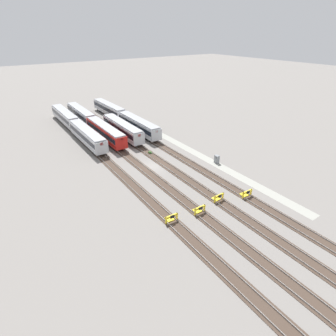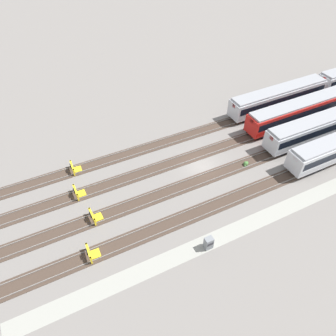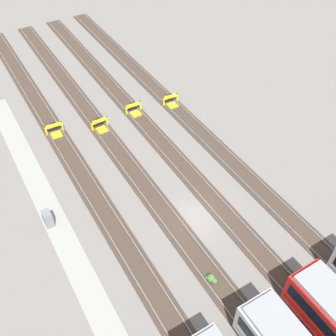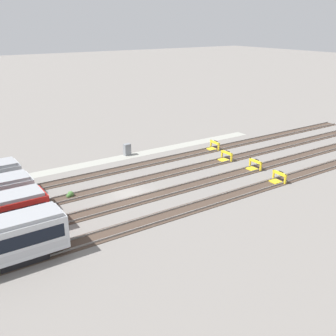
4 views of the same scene
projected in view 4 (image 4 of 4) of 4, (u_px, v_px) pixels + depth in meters
ground_plane at (129, 193)px, 42.28m from camera, size 400.00×400.00×0.00m
service_walkway at (89, 164)px, 50.76m from camera, size 54.00×2.00×0.01m
rail_track_nearest at (102, 173)px, 47.57m from camera, size 90.00×2.23×0.21m
rail_track_near_inner at (119, 186)px, 44.04m from camera, size 90.00×2.24×0.21m
rail_track_middle at (139, 200)px, 40.50m from camera, size 90.00×2.24×0.21m
rail_track_far_inner at (163, 217)px, 36.97m from camera, size 90.00×2.23×0.21m
bumper_stop_nearest_track at (213, 146)px, 56.46m from camera, size 1.38×2.01×1.22m
bumper_stop_near_inner_track at (225, 157)px, 52.00m from camera, size 1.37×2.01×1.22m
bumper_stop_middle_track at (254, 165)px, 48.85m from camera, size 1.34×2.00×1.22m
bumper_stop_far_inner_track at (278, 178)px, 44.95m from camera, size 1.38×2.01×1.22m
electrical_cabinet at (127, 150)px, 53.94m from camera, size 0.90×0.73×1.60m
weed_clump at (70, 195)px, 41.27m from camera, size 0.92×0.70×0.64m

